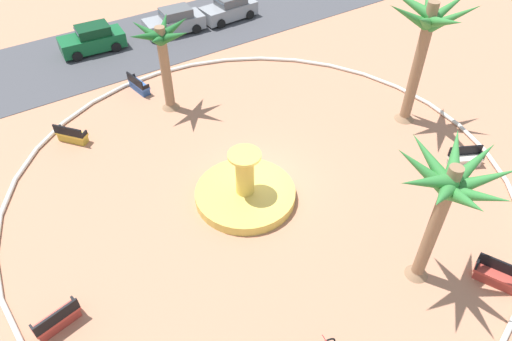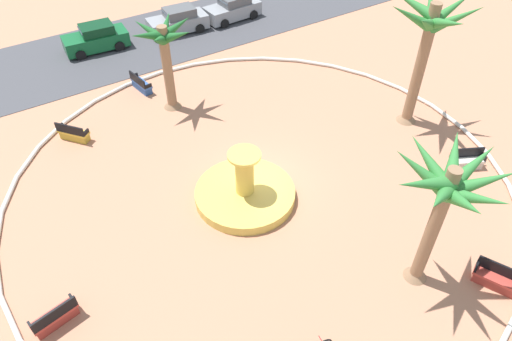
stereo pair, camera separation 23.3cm
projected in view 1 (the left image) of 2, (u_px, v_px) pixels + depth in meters
ground_plane at (260, 182)px, 21.50m from camera, size 80.00×80.00×0.00m
plaza_curb at (260, 181)px, 21.43m from camera, size 22.58×22.58×0.20m
street_asphalt at (129, 45)px, 31.17m from camera, size 48.00×8.00×0.03m
fountain at (245, 192)px, 20.53m from camera, size 4.38×4.38×2.53m
palm_tree_near_fountain at (448, 192)px, 14.83m from camera, size 4.11×3.96×5.69m
palm_tree_by_curb at (426, 35)px, 21.86m from camera, size 4.46×4.59×6.64m
palm_tree_mid_plaza at (163, 50)px, 23.57m from camera, size 3.43×3.07×4.95m
bench_east at (465, 160)px, 22.14m from camera, size 1.65×1.16×1.00m
bench_west at (57, 320)px, 15.99m from camera, size 1.67×0.83×1.00m
bench_north at (496, 276)px, 17.31m from camera, size 1.12×1.66×1.00m
bench_southeast at (72, 136)px, 23.47m from camera, size 1.39×1.56×1.00m
bench_southwest at (139, 86)px, 26.87m from camera, size 0.74×1.66×1.00m
parked_car_leftmost at (92, 40)px, 30.12m from camera, size 4.11×2.14×1.67m
parked_car_second at (175, 22)px, 32.04m from camera, size 4.11×2.14×1.67m
parked_car_third at (229, 9)px, 33.58m from camera, size 4.08×2.08×1.67m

